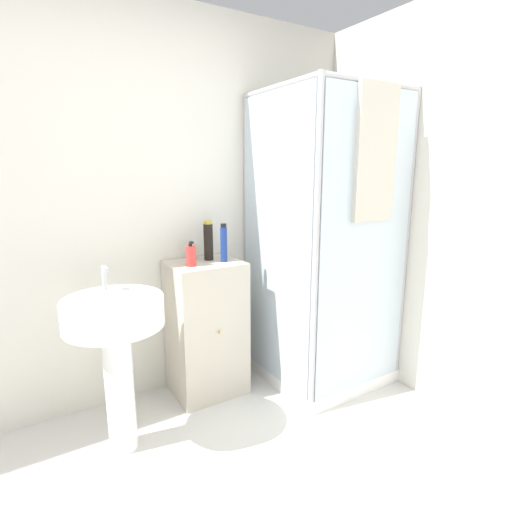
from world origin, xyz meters
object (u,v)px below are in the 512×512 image
object	(u,v)px
sink	(115,335)
lotion_bottle_white	(194,252)
shampoo_bottle_tall_black	(208,241)
shampoo_bottle_blue	(224,243)
soap_dispenser	(191,256)

from	to	relation	value
sink	lotion_bottle_white	bearing A→B (deg)	32.37
shampoo_bottle_tall_black	shampoo_bottle_blue	xyz separation A→B (m)	(0.06, -0.10, -0.01)
sink	shampoo_bottle_blue	xyz separation A→B (m)	(0.76, 0.24, 0.37)
shampoo_bottle_tall_black	soap_dispenser	bearing A→B (deg)	-149.42
soap_dispenser	shampoo_bottle_tall_black	size ratio (longest dim) A/B	0.60
shampoo_bottle_blue	lotion_bottle_white	world-z (taller)	shampoo_bottle_blue
soap_dispenser	shampoo_bottle_blue	size ratio (longest dim) A/B	0.63
soap_dispenser	shampoo_bottle_blue	xyz separation A→B (m)	(0.23, -0.00, 0.06)
shampoo_bottle_blue	lotion_bottle_white	size ratio (longest dim) A/B	1.87
shampoo_bottle_blue	lotion_bottle_white	xyz separation A→B (m)	(-0.15, 0.15, -0.07)
soap_dispenser	shampoo_bottle_tall_black	world-z (taller)	shampoo_bottle_tall_black
soap_dispenser	shampoo_bottle_blue	bearing A→B (deg)	-0.54
soap_dispenser	lotion_bottle_white	size ratio (longest dim) A/B	1.18
soap_dispenser	shampoo_bottle_tall_black	distance (m)	0.20
soap_dispenser	shampoo_bottle_tall_black	xyz separation A→B (m)	(0.17, 0.10, 0.06)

